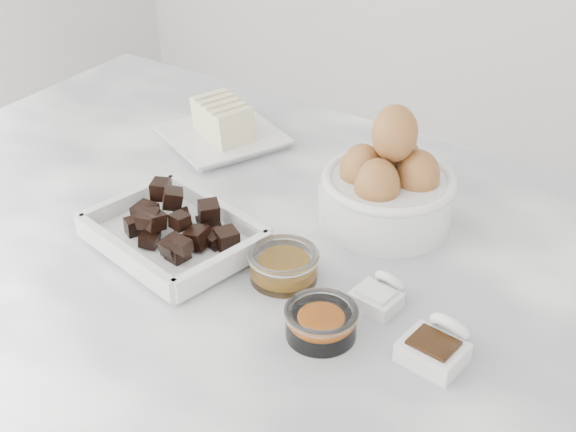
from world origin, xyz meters
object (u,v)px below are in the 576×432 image
object	(u,v)px
vanilla_spoon	(437,345)
egg_bowl	(389,186)
butter_plate	(220,126)
zest_bowl	(321,321)
salt_spoon	(379,295)
sugar_ramekin	(350,203)
honey_bowl	(284,265)
chocolate_dish	(173,230)

from	to	relation	value
vanilla_spoon	egg_bowl	bearing A→B (deg)	128.95
egg_bowl	butter_plate	bearing A→B (deg)	168.49
zest_bowl	salt_spoon	xyz separation A→B (m)	(0.03, 0.08, -0.01)
sugar_ramekin	salt_spoon	size ratio (longest dim) A/B	1.23
sugar_ramekin	honey_bowl	size ratio (longest dim) A/B	0.98
sugar_ramekin	egg_bowl	world-z (taller)	egg_bowl
butter_plate	sugar_ramekin	xyz separation A→B (m)	(0.28, -0.09, 0.00)
sugar_ramekin	vanilla_spoon	xyz separation A→B (m)	(0.20, -0.18, -0.01)
chocolate_dish	salt_spoon	size ratio (longest dim) A/B	3.50
vanilla_spoon	zest_bowl	bearing A→B (deg)	-163.17
sugar_ramekin	salt_spoon	bearing A→B (deg)	-49.30
zest_bowl	salt_spoon	distance (m)	0.08
egg_bowl	zest_bowl	world-z (taller)	egg_bowl
vanilla_spoon	salt_spoon	world-z (taller)	vanilla_spoon
honey_bowl	zest_bowl	bearing A→B (deg)	-34.85
honey_bowl	salt_spoon	xyz separation A→B (m)	(0.12, 0.02, -0.01)
butter_plate	zest_bowl	xyz separation A→B (m)	(0.37, -0.30, -0.01)
chocolate_dish	salt_spoon	world-z (taller)	chocolate_dish
sugar_ramekin	vanilla_spoon	distance (m)	0.27
honey_bowl	salt_spoon	size ratio (longest dim) A/B	1.26
egg_bowl	honey_bowl	world-z (taller)	egg_bowl
zest_bowl	vanilla_spoon	world-z (taller)	vanilla_spoon
salt_spoon	chocolate_dish	bearing A→B (deg)	-171.82
honey_bowl	zest_bowl	xyz separation A→B (m)	(0.09, -0.06, 0.00)
butter_plate	honey_bowl	xyz separation A→B (m)	(0.28, -0.24, -0.01)
sugar_ramekin	chocolate_dish	bearing A→B (deg)	-131.76
egg_bowl	salt_spoon	xyz separation A→B (m)	(0.07, -0.16, -0.04)
chocolate_dish	vanilla_spoon	xyz separation A→B (m)	(0.36, -0.01, -0.01)
chocolate_dish	egg_bowl	bearing A→B (deg)	45.04
salt_spoon	zest_bowl	bearing A→B (deg)	-108.65
butter_plate	salt_spoon	bearing A→B (deg)	-29.43
chocolate_dish	butter_plate	distance (m)	0.29
sugar_ramekin	egg_bowl	bearing A→B (deg)	29.55
sugar_ramekin	egg_bowl	distance (m)	0.05
butter_plate	egg_bowl	bearing A→B (deg)	-11.51
honey_bowl	zest_bowl	size ratio (longest dim) A/B	1.05
butter_plate	sugar_ramekin	world-z (taller)	butter_plate
chocolate_dish	honey_bowl	world-z (taller)	chocolate_dish
sugar_ramekin	zest_bowl	xyz separation A→B (m)	(0.09, -0.21, -0.01)
salt_spoon	sugar_ramekin	bearing A→B (deg)	130.70
sugar_ramekin	salt_spoon	distance (m)	0.18
egg_bowl	vanilla_spoon	world-z (taller)	egg_bowl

